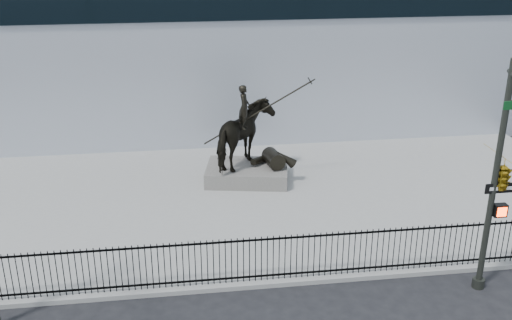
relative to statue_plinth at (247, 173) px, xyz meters
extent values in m
plane|color=black|center=(-1.04, -8.91, -0.47)|extent=(120.00, 120.00, 0.00)
cube|color=gray|center=(-1.04, -1.91, -0.39)|extent=(30.00, 12.00, 0.15)
cube|color=#B7BEC7|center=(-1.04, 11.09, 4.03)|extent=(44.00, 14.00, 9.00)
cube|color=black|center=(-1.04, -7.66, -0.17)|extent=(22.00, 0.05, 0.05)
cube|color=black|center=(-1.04, -7.66, 1.08)|extent=(22.00, 0.05, 0.05)
cube|color=black|center=(-1.04, -7.66, 0.43)|extent=(22.00, 0.03, 1.50)
cube|color=#57534F|center=(0.00, 0.00, 0.00)|extent=(3.75, 2.91, 0.63)
imported|color=black|center=(0.00, 0.00, 1.66)|extent=(2.74, 3.05, 2.69)
imported|color=black|center=(-0.10, 0.02, 2.89)|extent=(0.55, 0.73, 1.82)
cylinder|color=black|center=(0.36, -0.07, 2.61)|extent=(4.26, 0.87, 2.73)
cylinder|color=#272924|center=(5.96, -8.71, -0.32)|extent=(0.36, 0.36, 0.30)
cylinder|color=#272924|center=(5.96, -8.71, 3.03)|extent=(0.18, 0.18, 7.00)
imported|color=#B98F14|center=(6.18, -8.71, 3.23)|extent=(0.53, 2.48, 1.00)
cube|color=black|center=(6.24, -8.76, 2.13)|extent=(0.38, 0.22, 0.38)
cube|color=#FF2D05|center=(6.24, -8.88, 2.13)|extent=(0.28, 0.02, 0.28)
cube|color=black|center=(6.16, -8.76, 2.83)|extent=(0.95, 0.03, 0.30)
camera|label=1|loc=(-2.82, -23.07, 9.80)|focal=42.00mm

